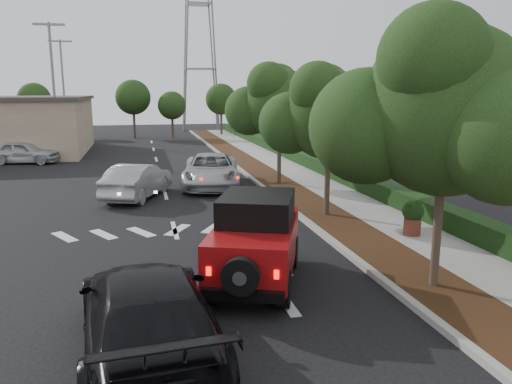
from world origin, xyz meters
name	(u,v)px	position (x,y,z in m)	size (l,w,h in m)	color
ground	(194,303)	(0.00, 0.00, 0.00)	(120.00, 120.00, 0.00)	black
curb	(264,188)	(4.60, 12.00, 0.07)	(0.20, 70.00, 0.15)	#9E9B93
planting_strip	(285,188)	(5.60, 12.00, 0.06)	(1.80, 70.00, 0.12)	black
sidewalk	(322,186)	(7.50, 12.00, 0.06)	(2.00, 70.00, 0.12)	gray
hedge	(349,178)	(8.90, 12.00, 0.40)	(0.80, 70.00, 0.80)	black
transmission_tower	(201,131)	(6.00, 48.00, 0.00)	(7.00, 4.00, 28.00)	slate
street_tree_near	(433,289)	(5.60, -0.50, 0.00)	(3.80, 3.80, 5.92)	black
street_tree_mid	(326,217)	(5.60, 6.50, 0.00)	(3.20, 3.20, 5.32)	black
street_tree_far	(279,185)	(5.60, 13.00, 0.00)	(3.40, 3.40, 5.62)	black
light_pole_a	(59,158)	(-6.50, 26.00, 0.00)	(2.00, 0.22, 9.00)	slate
light_pole_b	(68,142)	(-7.50, 38.00, 0.00)	(2.00, 0.22, 9.00)	slate
red_jeep	(256,238)	(1.66, 1.02, 1.09)	(3.10, 4.37, 2.14)	black
silver_suv_ahead	(211,170)	(2.30, 13.45, 0.79)	(2.63, 5.69, 1.58)	#ABACB3
black_suv_oncoming	(148,313)	(-1.00, -2.04, 0.81)	(2.26, 5.56, 1.61)	black
silver_sedan_oncoming	(137,181)	(-1.20, 11.60, 0.75)	(1.59, 4.56, 1.50)	#929499
parked_suv	(24,152)	(-8.26, 23.91, 0.73)	(1.73, 4.29, 1.46)	#B8BCC1
terracotta_planter	(413,214)	(7.27, 3.35, 0.79)	(0.67, 0.67, 1.17)	brown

